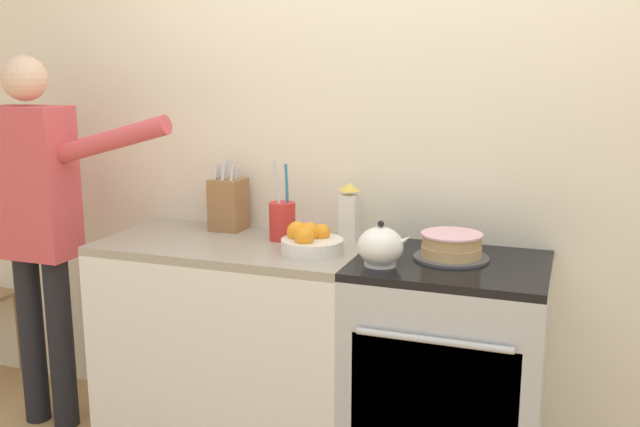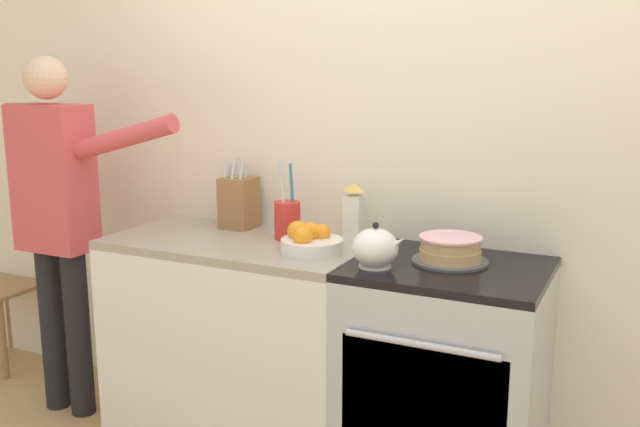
{
  "view_description": "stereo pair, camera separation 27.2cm",
  "coord_description": "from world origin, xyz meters",
  "px_view_note": "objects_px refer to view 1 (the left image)",
  "views": [
    {
      "loc": [
        0.67,
        -2.24,
        1.61
      ],
      "look_at": [
        -0.23,
        0.26,
        1.05
      ],
      "focal_mm": 40.0,
      "sensor_mm": 36.0,
      "label": 1
    },
    {
      "loc": [
        0.92,
        -2.13,
        1.61
      ],
      "look_at": [
        -0.23,
        0.26,
        1.05
      ],
      "focal_mm": 40.0,
      "sensor_mm": 36.0,
      "label": 2
    }
  ],
  "objects_px": {
    "knife_block": "(228,204)",
    "fruit_bowl": "(310,241)",
    "stove_range": "(446,376)",
    "tea_kettle": "(381,247)",
    "layer_cake": "(451,247)",
    "milk_carton": "(349,213)",
    "person_baker": "(37,212)",
    "utensil_crock": "(282,220)"
  },
  "relations": [
    {
      "from": "stove_range",
      "to": "knife_block",
      "type": "relative_size",
      "value": 2.9
    },
    {
      "from": "person_baker",
      "to": "layer_cake",
      "type": "bearing_deg",
      "value": 0.27
    },
    {
      "from": "knife_block",
      "to": "fruit_bowl",
      "type": "xyz_separation_m",
      "value": [
        0.47,
        -0.24,
        -0.07
      ]
    },
    {
      "from": "knife_block",
      "to": "milk_carton",
      "type": "relative_size",
      "value": 1.32
    },
    {
      "from": "tea_kettle",
      "to": "utensil_crock",
      "type": "xyz_separation_m",
      "value": [
        -0.48,
        0.23,
        0.01
      ]
    },
    {
      "from": "layer_cake",
      "to": "utensil_crock",
      "type": "relative_size",
      "value": 0.84
    },
    {
      "from": "person_baker",
      "to": "milk_carton",
      "type": "bearing_deg",
      "value": 8.65
    },
    {
      "from": "stove_range",
      "to": "layer_cake",
      "type": "bearing_deg",
      "value": 98.98
    },
    {
      "from": "stove_range",
      "to": "tea_kettle",
      "type": "relative_size",
      "value": 4.45
    },
    {
      "from": "utensil_crock",
      "to": "milk_carton",
      "type": "xyz_separation_m",
      "value": [
        0.26,
        0.1,
        0.03
      ]
    },
    {
      "from": "knife_block",
      "to": "tea_kettle",
      "type": "bearing_deg",
      "value": -22.68
    },
    {
      "from": "person_baker",
      "to": "fruit_bowl",
      "type": "bearing_deg",
      "value": -1.72
    },
    {
      "from": "knife_block",
      "to": "fruit_bowl",
      "type": "distance_m",
      "value": 0.53
    },
    {
      "from": "utensil_crock",
      "to": "fruit_bowl",
      "type": "height_order",
      "value": "utensil_crock"
    },
    {
      "from": "milk_carton",
      "to": "person_baker",
      "type": "distance_m",
      "value": 1.35
    },
    {
      "from": "stove_range",
      "to": "milk_carton",
      "type": "height_order",
      "value": "milk_carton"
    },
    {
      "from": "utensil_crock",
      "to": "milk_carton",
      "type": "distance_m",
      "value": 0.28
    },
    {
      "from": "milk_carton",
      "to": "fruit_bowl",
      "type": "bearing_deg",
      "value": -107.43
    },
    {
      "from": "stove_range",
      "to": "knife_block",
      "type": "xyz_separation_m",
      "value": [
        -1.0,
        0.19,
        0.56
      ]
    },
    {
      "from": "stove_range",
      "to": "utensil_crock",
      "type": "height_order",
      "value": "utensil_crock"
    },
    {
      "from": "fruit_bowl",
      "to": "utensil_crock",
      "type": "bearing_deg",
      "value": 140.04
    },
    {
      "from": "fruit_bowl",
      "to": "milk_carton",
      "type": "height_order",
      "value": "milk_carton"
    },
    {
      "from": "knife_block",
      "to": "person_baker",
      "type": "height_order",
      "value": "person_baker"
    },
    {
      "from": "stove_range",
      "to": "utensil_crock",
      "type": "bearing_deg",
      "value": 172.09
    },
    {
      "from": "fruit_bowl",
      "to": "layer_cake",
      "type": "bearing_deg",
      "value": 9.74
    },
    {
      "from": "stove_range",
      "to": "tea_kettle",
      "type": "bearing_deg",
      "value": -149.8
    },
    {
      "from": "layer_cake",
      "to": "milk_carton",
      "type": "height_order",
      "value": "milk_carton"
    },
    {
      "from": "stove_range",
      "to": "tea_kettle",
      "type": "height_order",
      "value": "tea_kettle"
    },
    {
      "from": "tea_kettle",
      "to": "person_baker",
      "type": "distance_m",
      "value": 1.54
    },
    {
      "from": "tea_kettle",
      "to": "person_baker",
      "type": "bearing_deg",
      "value": 179.41
    },
    {
      "from": "knife_block",
      "to": "person_baker",
      "type": "bearing_deg",
      "value": -158.12
    },
    {
      "from": "utensil_crock",
      "to": "person_baker",
      "type": "relative_size",
      "value": 0.2
    },
    {
      "from": "knife_block",
      "to": "utensil_crock",
      "type": "bearing_deg",
      "value": -17.17
    },
    {
      "from": "layer_cake",
      "to": "knife_block",
      "type": "relative_size",
      "value": 0.9
    },
    {
      "from": "layer_cake",
      "to": "person_baker",
      "type": "relative_size",
      "value": 0.17
    },
    {
      "from": "utensil_crock",
      "to": "milk_carton",
      "type": "relative_size",
      "value": 1.41
    },
    {
      "from": "layer_cake",
      "to": "fruit_bowl",
      "type": "relative_size",
      "value": 1.16
    },
    {
      "from": "utensil_crock",
      "to": "milk_carton",
      "type": "bearing_deg",
      "value": 21.03
    },
    {
      "from": "knife_block",
      "to": "fruit_bowl",
      "type": "height_order",
      "value": "knife_block"
    },
    {
      "from": "knife_block",
      "to": "milk_carton",
      "type": "bearing_deg",
      "value": 0.86
    },
    {
      "from": "knife_block",
      "to": "milk_carton",
      "type": "height_order",
      "value": "knife_block"
    },
    {
      "from": "knife_block",
      "to": "stove_range",
      "type": "bearing_deg",
      "value": -10.67
    }
  ]
}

